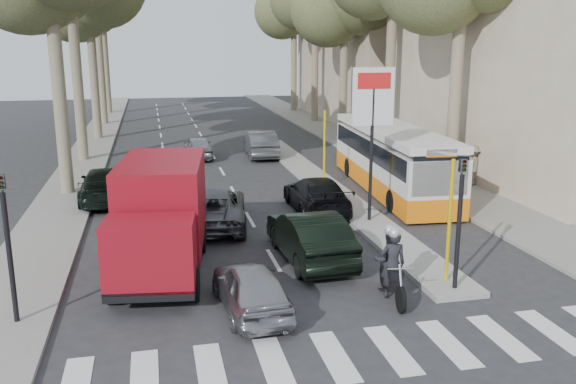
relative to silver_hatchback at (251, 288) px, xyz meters
name	(u,v)px	position (x,y,z in m)	size (l,w,h in m)	color
ground	(320,282)	(2.15, 1.40, -0.61)	(120.00, 120.00, 0.00)	#28282B
sidewalk_right	(343,137)	(10.75, 26.40, -0.55)	(3.20, 70.00, 0.12)	gray
median_left	(97,139)	(-5.85, 29.40, -0.55)	(2.40, 64.00, 0.12)	gray
traffic_island	(324,185)	(5.40, 12.40, -0.53)	(1.50, 26.00, 0.16)	gray
building_far	(391,23)	(17.65, 35.40, 7.39)	(11.00, 20.00, 16.00)	#B7A88E
billboard	(372,122)	(5.40, 6.40, 3.09)	(1.50, 12.10, 5.60)	yellow
traffic_light_island	(460,202)	(5.40, -0.10, 1.87)	(0.16, 0.41, 3.60)	black
traffic_light_left	(6,223)	(-5.45, 0.40, 1.87)	(0.16, 0.41, 3.60)	black
silver_hatchback	(251,288)	(0.00, 0.00, 0.00)	(1.45, 3.60, 1.23)	#97989E
dark_hatchback	(309,236)	(2.31, 3.21, 0.14)	(1.61, 4.61, 1.52)	black
queue_car_a	(213,208)	(-0.15, 7.40, 0.06)	(2.25, 4.88, 1.36)	#505158
queue_car_b	(316,195)	(3.95, 8.40, 0.07)	(1.92, 4.73, 1.37)	black
queue_car_c	(198,147)	(0.37, 20.84, 0.02)	(1.50, 3.73, 1.27)	#989A9F
queue_car_d	(261,144)	(3.95, 20.56, 0.13)	(1.57, 4.52, 1.49)	#52555A
queue_car_e	(105,185)	(-4.15, 11.89, 0.09)	(1.98, 4.87, 1.41)	black
red_truck	(161,216)	(-2.03, 3.22, 1.05)	(2.97, 6.15, 3.16)	black
city_bus	(392,157)	(8.12, 11.09, 0.90)	(3.09, 11.02, 2.87)	orange
motorcycle	(391,264)	(3.68, 0.14, 0.26)	(0.90, 2.27, 1.93)	black
pedestrian_near	(433,161)	(10.70, 12.29, 0.39)	(1.03, 0.50, 1.76)	#403752
pedestrian_far	(473,165)	(11.94, 10.82, 0.41)	(1.17, 0.52, 1.81)	#6F6653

